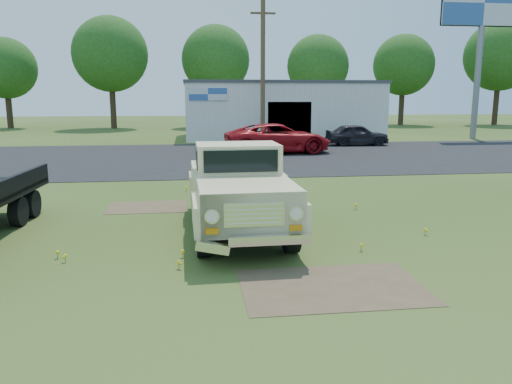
{
  "coord_description": "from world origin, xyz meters",
  "views": [
    {
      "loc": [
        -0.77,
        -10.53,
        3.09
      ],
      "look_at": [
        0.76,
        1.0,
        0.85
      ],
      "focal_mm": 35.0,
      "sensor_mm": 36.0,
      "label": 1
    }
  ],
  "objects_px": {
    "billboard": "(482,18)",
    "dark_sedan": "(357,135)",
    "red_pickup": "(278,139)",
    "vintage_pickup_truck": "(238,188)"
  },
  "relations": [
    {
      "from": "billboard",
      "to": "vintage_pickup_truck",
      "type": "xyz_separation_m",
      "value": [
        -19.71,
        -23.4,
        -7.51
      ]
    },
    {
      "from": "billboard",
      "to": "dark_sedan",
      "type": "distance_m",
      "value": 13.55
    },
    {
      "from": "red_pickup",
      "to": "dark_sedan",
      "type": "xyz_separation_m",
      "value": [
        5.72,
        3.64,
        -0.13
      ]
    },
    {
      "from": "red_pickup",
      "to": "dark_sedan",
      "type": "distance_m",
      "value": 6.78
    },
    {
      "from": "billboard",
      "to": "red_pickup",
      "type": "bearing_deg",
      "value": -154.3
    },
    {
      "from": "vintage_pickup_truck",
      "to": "red_pickup",
      "type": "relative_size",
      "value": 0.98
    },
    {
      "from": "vintage_pickup_truck",
      "to": "billboard",
      "type": "bearing_deg",
      "value": 48.93
    },
    {
      "from": "vintage_pickup_truck",
      "to": "dark_sedan",
      "type": "height_order",
      "value": "vintage_pickup_truck"
    },
    {
      "from": "red_pickup",
      "to": "dark_sedan",
      "type": "bearing_deg",
      "value": -62.22
    },
    {
      "from": "billboard",
      "to": "red_pickup",
      "type": "xyz_separation_m",
      "value": [
        -15.98,
        -7.69,
        -7.73
      ]
    }
  ]
}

